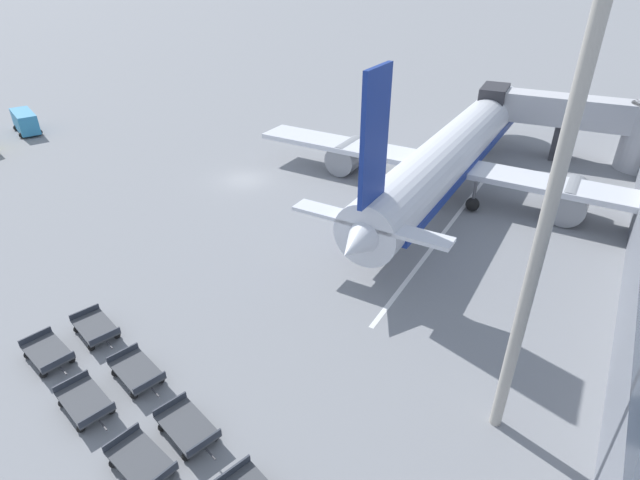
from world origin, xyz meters
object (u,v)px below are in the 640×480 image
at_px(baggage_dolly_row_mid_a_col_b, 137,372).
at_px(apron_light_mast, 569,132).
at_px(baggage_dolly_row_near_col_b, 85,402).
at_px(baggage_dolly_row_mid_a_col_a, 96,328).
at_px(airplane, 452,154).
at_px(baggage_dolly_row_near_col_c, 141,461).
at_px(baggage_dolly_row_near_col_a, 48,353).
at_px(service_van, 25,122).
at_px(baggage_dolly_row_mid_a_col_c, 187,427).

distance_m(baggage_dolly_row_mid_a_col_b, apron_light_mast, 20.62).
xyz_separation_m(baggage_dolly_row_near_col_b, baggage_dolly_row_mid_a_col_a, (-3.86, 3.51, 0.00)).
distance_m(baggage_dolly_row_mid_a_col_a, apron_light_mast, 23.77).
height_order(airplane, baggage_dolly_row_near_col_c, airplane).
bearing_deg(baggage_dolly_row_near_col_a, service_van, 149.39).
distance_m(baggage_dolly_row_near_col_a, baggage_dolly_row_near_col_c, 8.90).
relative_size(airplane, baggage_dolly_row_near_col_c, 10.74).
bearing_deg(airplane, apron_light_mast, -66.58).
distance_m(airplane, baggage_dolly_row_mid_a_col_c, 30.09).
bearing_deg(apron_light_mast, baggage_dolly_row_near_col_c, -139.93).
distance_m(airplane, baggage_dolly_row_mid_a_col_a, 29.57).
distance_m(baggage_dolly_row_mid_a_col_a, baggage_dolly_row_mid_a_col_b, 4.49).
bearing_deg(baggage_dolly_row_mid_a_col_c, baggage_dolly_row_mid_a_col_b, 165.57).
distance_m(airplane, baggage_dolly_row_near_col_a, 32.02).
xyz_separation_m(baggage_dolly_row_near_col_a, baggage_dolly_row_mid_a_col_b, (4.78, 1.40, 0.00)).
relative_size(baggage_dolly_row_near_col_b, baggage_dolly_row_mid_a_col_c, 1.00).
relative_size(airplane, apron_light_mast, 1.76).
bearing_deg(baggage_dolly_row_near_col_b, service_van, 150.99).
bearing_deg(baggage_dolly_row_mid_a_col_a, baggage_dolly_row_near_col_a, -99.51).
relative_size(baggage_dolly_row_near_col_b, baggage_dolly_row_near_col_c, 1.00).
distance_m(baggage_dolly_row_near_col_c, apron_light_mast, 19.29).
bearing_deg(apron_light_mast, baggage_dolly_row_mid_a_col_c, -145.94).
xyz_separation_m(baggage_dolly_row_near_col_b, apron_light_mast, (15.72, 8.70, 12.44)).
relative_size(baggage_dolly_row_mid_a_col_b, apron_light_mast, 0.16).
relative_size(baggage_dolly_row_near_col_a, apron_light_mast, 0.16).
relative_size(service_van, baggage_dolly_row_mid_a_col_a, 1.55).
bearing_deg(baggage_dolly_row_mid_a_col_b, baggage_dolly_row_near_col_a, -163.68).
xyz_separation_m(service_van, baggage_dolly_row_mid_a_col_c, (44.62, -20.73, -0.79)).
relative_size(baggage_dolly_row_near_col_c, baggage_dolly_row_mid_a_col_b, 1.00).
bearing_deg(baggage_dolly_row_near_col_c, baggage_dolly_row_mid_a_col_c, 79.67).
xyz_separation_m(baggage_dolly_row_near_col_a, baggage_dolly_row_mid_a_col_c, (9.10, 0.29, 0.00)).
height_order(airplane, baggage_dolly_row_near_col_b, airplane).
bearing_deg(baggage_dolly_row_mid_a_col_c, service_van, 155.08).
xyz_separation_m(baggage_dolly_row_near_col_b, baggage_dolly_row_mid_a_col_b, (0.50, 2.45, 0.00)).
height_order(baggage_dolly_row_near_col_a, apron_light_mast, apron_light_mast).
bearing_deg(baggage_dolly_row_mid_a_col_a, baggage_dolly_row_near_col_c, -27.38).
bearing_deg(baggage_dolly_row_near_col_c, service_van, 152.67).
relative_size(baggage_dolly_row_near_col_a, baggage_dolly_row_mid_a_col_a, 1.00).
xyz_separation_m(baggage_dolly_row_mid_a_col_c, apron_light_mast, (10.89, 7.36, 12.44)).
bearing_deg(baggage_dolly_row_near_col_b, baggage_dolly_row_mid_a_col_c, 15.50).
bearing_deg(service_van, baggage_dolly_row_mid_a_col_c, -24.92).
bearing_deg(baggage_dolly_row_mid_a_col_b, service_van, 154.04).
relative_size(service_van, baggage_dolly_row_mid_a_col_c, 1.55).
bearing_deg(apron_light_mast, service_van, 166.46).
distance_m(baggage_dolly_row_near_col_b, baggage_dolly_row_mid_a_col_c, 5.01).
relative_size(service_van, baggage_dolly_row_near_col_a, 1.55).
xyz_separation_m(baggage_dolly_row_near_col_c, baggage_dolly_row_mid_a_col_a, (-8.30, 4.30, 0.00)).
relative_size(baggage_dolly_row_mid_a_col_a, baggage_dolly_row_mid_a_col_b, 1.00).
height_order(baggage_dolly_row_mid_a_col_b, baggage_dolly_row_mid_a_col_c, same).
bearing_deg(airplane, baggage_dolly_row_near_col_c, -92.68).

